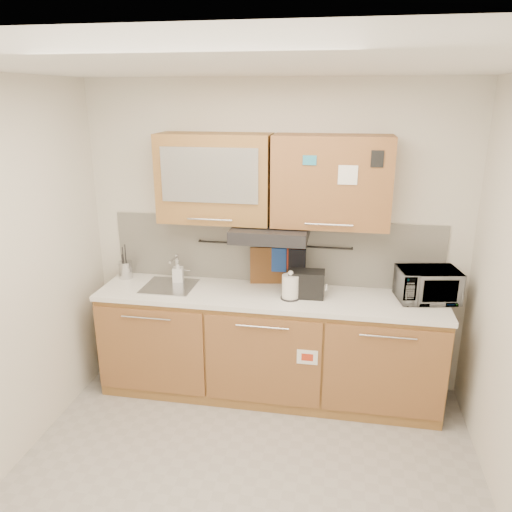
% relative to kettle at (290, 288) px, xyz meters
% --- Properties ---
extents(floor, '(3.20, 3.20, 0.00)m').
position_rel_kettle_xyz_m(floor, '(-0.18, -1.13, -1.01)').
color(floor, '#9E9993').
rests_on(floor, ground).
extents(ceiling, '(3.20, 3.20, 0.00)m').
position_rel_kettle_xyz_m(ceiling, '(-0.18, -1.13, 1.59)').
color(ceiling, white).
rests_on(ceiling, wall_back).
extents(wall_back, '(3.20, 0.00, 3.20)m').
position_rel_kettle_xyz_m(wall_back, '(-0.18, 0.37, 0.29)').
color(wall_back, silver).
rests_on(wall_back, ground).
extents(base_cabinet, '(2.80, 0.64, 0.88)m').
position_rel_kettle_xyz_m(base_cabinet, '(-0.18, 0.07, -0.61)').
color(base_cabinet, '#AB763C').
rests_on(base_cabinet, floor).
extents(countertop, '(2.82, 0.62, 0.04)m').
position_rel_kettle_xyz_m(countertop, '(-0.18, 0.06, -0.11)').
color(countertop, white).
rests_on(countertop, base_cabinet).
extents(backsplash, '(2.80, 0.02, 0.56)m').
position_rel_kettle_xyz_m(backsplash, '(-0.18, 0.36, 0.19)').
color(backsplash, silver).
rests_on(backsplash, countertop).
extents(upper_cabinets, '(1.82, 0.37, 0.70)m').
position_rel_kettle_xyz_m(upper_cabinets, '(-0.19, 0.20, 0.82)').
color(upper_cabinets, '#AB763C').
rests_on(upper_cabinets, wall_back).
extents(range_hood, '(0.60, 0.46, 0.10)m').
position_rel_kettle_xyz_m(range_hood, '(-0.18, 0.12, 0.41)').
color(range_hood, black).
rests_on(range_hood, upper_cabinets).
extents(sink, '(0.42, 0.40, 0.26)m').
position_rel_kettle_xyz_m(sink, '(-1.03, 0.08, -0.09)').
color(sink, silver).
rests_on(sink, countertop).
extents(utensil_rail, '(1.30, 0.02, 0.02)m').
position_rel_kettle_xyz_m(utensil_rail, '(-0.18, 0.32, 0.25)').
color(utensil_rail, black).
rests_on(utensil_rail, backsplash).
extents(utensil_crock, '(0.15, 0.15, 0.30)m').
position_rel_kettle_xyz_m(utensil_crock, '(-1.48, 0.22, -0.02)').
color(utensil_crock, '#B9BABE').
rests_on(utensil_crock, countertop).
extents(kettle, '(0.17, 0.15, 0.24)m').
position_rel_kettle_xyz_m(kettle, '(0.00, 0.00, 0.00)').
color(kettle, silver).
rests_on(kettle, countertop).
extents(toaster, '(0.29, 0.18, 0.21)m').
position_rel_kettle_xyz_m(toaster, '(0.12, 0.07, 0.02)').
color(toaster, black).
rests_on(toaster, countertop).
extents(microwave, '(0.51, 0.39, 0.25)m').
position_rel_kettle_xyz_m(microwave, '(1.06, 0.16, 0.03)').
color(microwave, '#999999').
rests_on(microwave, countertop).
extents(soap_bottle, '(0.10, 0.10, 0.20)m').
position_rel_kettle_xyz_m(soap_bottle, '(-1.00, 0.20, 0.00)').
color(soap_bottle, '#999999').
rests_on(soap_bottle, countertop).
extents(cutting_board, '(0.33, 0.08, 0.41)m').
position_rel_kettle_xyz_m(cutting_board, '(-0.21, 0.31, 0.02)').
color(cutting_board, brown).
rests_on(cutting_board, utensil_rail).
extents(oven_mitt, '(0.12, 0.03, 0.21)m').
position_rel_kettle_xyz_m(oven_mitt, '(-0.13, 0.31, 0.12)').
color(oven_mitt, '#1F4191').
rests_on(oven_mitt, utensil_rail).
extents(dark_pouch, '(0.14, 0.04, 0.22)m').
position_rel_kettle_xyz_m(dark_pouch, '(0.02, 0.31, 0.11)').
color(dark_pouch, black).
rests_on(dark_pouch, utensil_rail).
extents(pot_holder, '(0.15, 0.03, 0.18)m').
position_rel_kettle_xyz_m(pot_holder, '(0.01, 0.31, 0.14)').
color(pot_holder, '#B12E17').
rests_on(pot_holder, utensil_rail).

